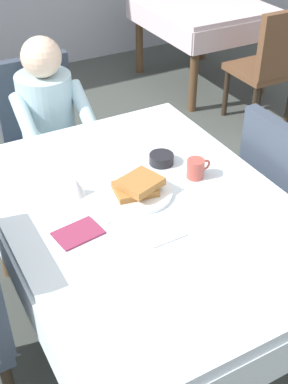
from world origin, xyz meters
The scene contains 16 objects.
ground_plane centered at (0.00, 0.00, 0.00)m, with size 14.00×14.00×0.00m, color #474C47.
dining_table_main centered at (0.00, 0.00, 0.65)m, with size 1.12×1.52×0.74m.
chair_diner centered at (-0.04, 1.17, 0.53)m, with size 0.44×0.45×0.93m.
diner_person centered at (-0.04, 1.01, 0.67)m, with size 0.40×0.43×1.12m.
chair_right_side centered at (0.77, 0.00, 0.53)m, with size 0.45×0.44×0.93m.
plate_breakfast centered at (0.01, 0.08, 0.75)m, with size 0.28×0.28×0.02m, color white.
breakfast_stack centered at (0.00, 0.08, 0.79)m, with size 0.21×0.18×0.06m.
cup_coffee centered at (0.28, 0.08, 0.78)m, with size 0.11×0.08×0.08m.
bowl_butter centered at (0.21, 0.24, 0.76)m, with size 0.11×0.11×0.04m, color black.
syrup_pitcher centered at (-0.21, 0.20, 0.78)m, with size 0.08×0.08×0.07m.
fork_left_of_plate centered at (-0.18, 0.06, 0.74)m, with size 0.18×0.01×0.01m, color silver.
knife_right_of_plate centered at (0.20, 0.06, 0.74)m, with size 0.20×0.01×0.01m, color silver.
spoon_near_edge centered at (-0.03, -0.23, 0.74)m, with size 0.15×0.01×0.01m, color silver.
napkin_folded centered at (-0.31, -0.03, 0.74)m, with size 0.17×0.12×0.01m, color #8C2D4C.
background_table_far centered at (1.82, 2.30, 0.62)m, with size 0.92×1.12×0.74m.
background_chair_empty centered at (1.82, 1.35, 0.53)m, with size 0.44×0.45×0.93m.
Camera 1 is at (-0.78, -1.41, 1.98)m, focal length 47.51 mm.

